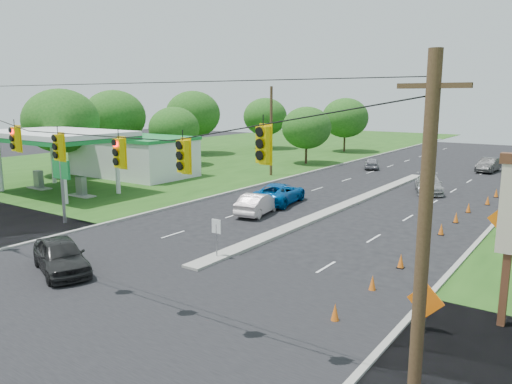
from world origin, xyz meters
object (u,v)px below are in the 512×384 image
Objects in this scene: gas_station at (122,152)px; white_sedan at (258,204)px; black_sedan at (61,256)px; blue_pickup at (279,193)px.

gas_station is 20.47m from white_sedan.
black_sedan is 14.73m from white_sedan.
gas_station reaches higher than white_sedan.
gas_station reaches higher than blue_pickup.
blue_pickup is at bearing 21.84° from black_sedan.
black_sedan reaches higher than white_sedan.
blue_pickup is at bearing -90.66° from white_sedan.
black_sedan is 1.06× the size of white_sedan.
black_sedan is at bearing -46.22° from gas_station.
gas_station is 4.18× the size of black_sedan.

